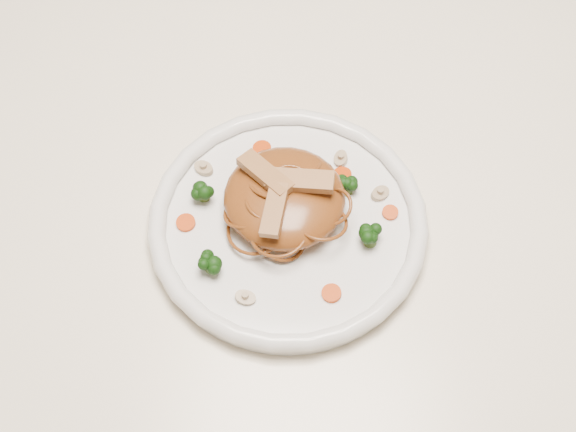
# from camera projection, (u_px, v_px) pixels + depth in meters

# --- Properties ---
(ground) EXTENTS (4.00, 4.00, 0.00)m
(ground) POSITION_uv_depth(u_px,v_px,m) (308.00, 392.00, 1.59)
(ground) COLOR brown
(ground) RESTS_ON ground
(table) EXTENTS (1.20, 0.80, 0.75)m
(table) POSITION_uv_depth(u_px,v_px,m) (318.00, 218.00, 1.03)
(table) COLOR beige
(table) RESTS_ON ground
(plate) EXTENTS (0.33, 0.33, 0.02)m
(plate) POSITION_uv_depth(u_px,v_px,m) (288.00, 226.00, 0.90)
(plate) COLOR white
(plate) RESTS_ON table
(noodle_mound) EXTENTS (0.18, 0.18, 0.04)m
(noodle_mound) POSITION_uv_depth(u_px,v_px,m) (284.00, 198.00, 0.89)
(noodle_mound) COLOR brown
(noodle_mound) RESTS_ON plate
(chicken_a) EXTENTS (0.07, 0.02, 0.01)m
(chicken_a) POSITION_uv_depth(u_px,v_px,m) (300.00, 180.00, 0.86)
(chicken_a) COLOR #A57F4D
(chicken_a) RESTS_ON noodle_mound
(chicken_b) EXTENTS (0.07, 0.06, 0.01)m
(chicken_b) POSITION_uv_depth(u_px,v_px,m) (265.00, 174.00, 0.87)
(chicken_b) COLOR #A57F4D
(chicken_b) RESTS_ON noodle_mound
(chicken_c) EXTENTS (0.02, 0.06, 0.01)m
(chicken_c) POSITION_uv_depth(u_px,v_px,m) (274.00, 210.00, 0.85)
(chicken_c) COLOR #A57F4D
(chicken_c) RESTS_ON noodle_mound
(broccoli_0) EXTENTS (0.02, 0.02, 0.03)m
(broccoli_0) POSITION_uv_depth(u_px,v_px,m) (347.00, 185.00, 0.90)
(broccoli_0) COLOR black
(broccoli_0) RESTS_ON plate
(broccoli_1) EXTENTS (0.03, 0.03, 0.03)m
(broccoli_1) POSITION_uv_depth(u_px,v_px,m) (203.00, 190.00, 0.90)
(broccoli_1) COLOR black
(broccoli_1) RESTS_ON plate
(broccoli_2) EXTENTS (0.03, 0.03, 0.03)m
(broccoli_2) POSITION_uv_depth(u_px,v_px,m) (211.00, 262.00, 0.85)
(broccoli_2) COLOR black
(broccoli_2) RESTS_ON plate
(broccoli_3) EXTENTS (0.03, 0.03, 0.03)m
(broccoli_3) POSITION_uv_depth(u_px,v_px,m) (371.00, 236.00, 0.87)
(broccoli_3) COLOR black
(broccoli_3) RESTS_ON plate
(carrot_0) EXTENTS (0.02, 0.02, 0.00)m
(carrot_0) POSITION_uv_depth(u_px,v_px,m) (342.00, 175.00, 0.92)
(carrot_0) COLOR #BE3906
(carrot_0) RESTS_ON plate
(carrot_1) EXTENTS (0.03, 0.03, 0.00)m
(carrot_1) POSITION_uv_depth(u_px,v_px,m) (186.00, 223.00, 0.89)
(carrot_1) COLOR #BE3906
(carrot_1) RESTS_ON plate
(carrot_2) EXTENTS (0.02, 0.02, 0.00)m
(carrot_2) POSITION_uv_depth(u_px,v_px,m) (390.00, 213.00, 0.90)
(carrot_2) COLOR #BE3906
(carrot_2) RESTS_ON plate
(carrot_3) EXTENTS (0.03, 0.03, 0.00)m
(carrot_3) POSITION_uv_depth(u_px,v_px,m) (262.00, 149.00, 0.94)
(carrot_3) COLOR #BE3906
(carrot_3) RESTS_ON plate
(carrot_4) EXTENTS (0.02, 0.02, 0.00)m
(carrot_4) POSITION_uv_depth(u_px,v_px,m) (331.00, 293.00, 0.85)
(carrot_4) COLOR #BE3906
(carrot_4) RESTS_ON plate
(mushroom_0) EXTENTS (0.02, 0.02, 0.01)m
(mushroom_0) POSITION_uv_depth(u_px,v_px,m) (245.00, 298.00, 0.84)
(mushroom_0) COLOR #BEB18E
(mushroom_0) RESTS_ON plate
(mushroom_1) EXTENTS (0.03, 0.03, 0.01)m
(mushroom_1) POSITION_uv_depth(u_px,v_px,m) (380.00, 193.00, 0.91)
(mushroom_1) COLOR #BEB18E
(mushroom_1) RESTS_ON plate
(mushroom_2) EXTENTS (0.03, 0.03, 0.01)m
(mushroom_2) POSITION_uv_depth(u_px,v_px,m) (204.00, 168.00, 0.93)
(mushroom_2) COLOR #BEB18E
(mushroom_2) RESTS_ON plate
(mushroom_3) EXTENTS (0.02, 0.02, 0.01)m
(mushroom_3) POSITION_uv_depth(u_px,v_px,m) (341.00, 159.00, 0.94)
(mushroom_3) COLOR #BEB18E
(mushroom_3) RESTS_ON plate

